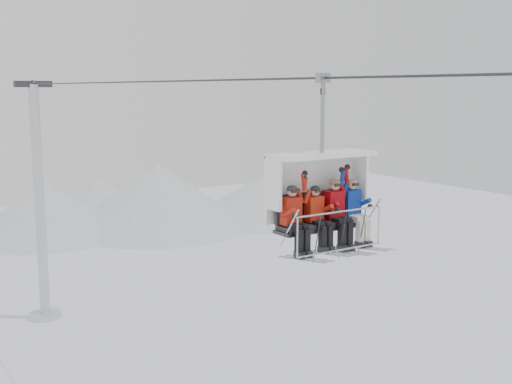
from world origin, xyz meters
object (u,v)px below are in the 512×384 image
skier_far_left (294,217)px  skier_center_left (317,215)px  lift_tower_right (40,219)px  skier_far_right (354,208)px  chairlift_carrier (318,189)px  skier_center_right (337,210)px

skier_far_left → skier_center_left: (0.66, -0.01, -0.03)m
lift_tower_right → skier_far_right: lift_tower_right is taller
skier_far_left → chairlift_carrier: bearing=18.6°
skier_center_left → skier_center_right: size_ratio=0.96×
skier_center_right → skier_far_left: bearing=-179.8°
chairlift_carrier → skier_center_left: bearing=-128.8°
chairlift_carrier → skier_center_right: 0.66m
lift_tower_right → skier_far_right: bearing=-88.0°
chairlift_carrier → lift_tower_right: bearing=90.0°
skier_far_left → skier_center_right: skier_center_right is taller
skier_center_right → skier_far_right: (0.55, -0.00, -0.02)m
chairlift_carrier → skier_far_left: (-0.92, -0.31, -0.50)m
chairlift_carrier → skier_center_left: chairlift_carrier is taller
lift_tower_right → chairlift_carrier: 25.11m
chairlift_carrier → skier_far_right: bearing=-19.3°
lift_tower_right → skier_far_left: 25.34m
lift_tower_right → skier_far_right: (0.88, -24.93, 4.45)m
skier_center_left → skier_center_right: skier_center_right is taller
skier_far_right → skier_center_right: bearing=179.5°
skier_center_left → skier_far_right: bearing=0.4°
skier_far_right → lift_tower_right: bearing=92.0°
skier_center_left → skier_far_right: (1.14, 0.01, 0.03)m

